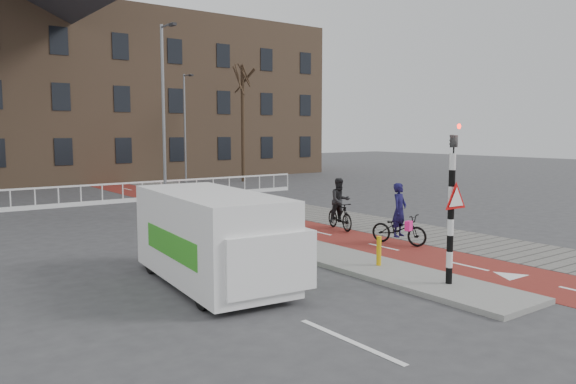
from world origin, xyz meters
TOP-DOWN VIEW (x-y plane):
  - ground at (0.00, 0.00)m, footprint 120.00×120.00m
  - bike_lane at (1.50, 10.00)m, footprint 2.50×60.00m
  - sidewalk at (4.30, 10.00)m, footprint 3.00×60.00m
  - curb_island at (-0.70, 4.00)m, footprint 1.80×16.00m
  - traffic_signal at (-0.60, -2.02)m, footprint 0.80×0.80m
  - bollard at (-0.62, 0.12)m, footprint 0.12×0.12m
  - cyclist_near at (2.18, 2.00)m, footprint 1.14×1.91m
  - cyclist_far at (2.45, 5.03)m, footprint 0.88×1.75m
  - van at (-4.64, 1.48)m, footprint 2.43×5.06m
  - railing at (-5.00, 17.00)m, footprint 28.00×0.10m
  - townhouse_row at (-3.00, 32.00)m, footprint 46.00×10.00m
  - tree_right at (9.95, 23.47)m, footprint 0.25×0.25m
  - streetlight_near at (-1.42, 11.10)m, footprint 0.12×0.12m
  - streetlight_right at (5.59, 23.52)m, footprint 0.12×0.12m

SIDE VIEW (x-z plane):
  - ground at x=0.00m, z-range 0.00..0.00m
  - bike_lane at x=1.50m, z-range 0.00..0.01m
  - sidewalk at x=4.30m, z-range 0.00..0.01m
  - curb_island at x=-0.70m, z-range 0.00..0.12m
  - railing at x=-5.00m, z-range -0.19..0.80m
  - bollard at x=-0.62m, z-range 0.12..0.86m
  - cyclist_near at x=2.18m, z-range -0.30..1.59m
  - cyclist_far at x=2.45m, z-range -0.15..1.68m
  - van at x=-4.64m, z-range 0.06..2.16m
  - traffic_signal at x=-0.60m, z-range 0.15..3.83m
  - streetlight_right at x=5.59m, z-range 0.00..7.10m
  - streetlight_near at x=-1.42m, z-range 0.00..7.57m
  - tree_right at x=9.95m, z-range 0.00..7.95m
  - townhouse_row at x=-3.00m, z-range -0.14..15.76m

